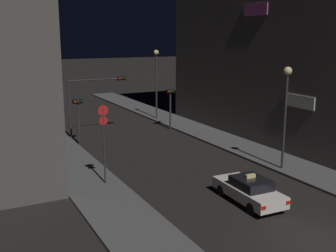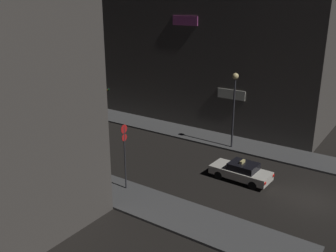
{
  "view_description": "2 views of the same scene",
  "coord_description": "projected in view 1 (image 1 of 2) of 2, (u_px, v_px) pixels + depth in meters",
  "views": [
    {
      "loc": [
        -13.12,
        -11.08,
        8.71
      ],
      "look_at": [
        0.99,
        16.16,
        1.96
      ],
      "focal_mm": 43.73,
      "sensor_mm": 36.0,
      "label": 1
    },
    {
      "loc": [
        -23.77,
        -4.8,
        12.81
      ],
      "look_at": [
        1.22,
        12.39,
        2.55
      ],
      "focal_mm": 40.54,
      "sensor_mm": 36.0,
      "label": 2
    }
  ],
  "objects": [
    {
      "name": "street_lamp_near_block",
      "position": [
        286.0,
        97.0,
        26.06
      ],
      "size": [
        0.55,
        0.55,
        6.68
      ],
      "color": "#2D2D33",
      "rests_on": "sidewalk_right"
    },
    {
      "name": "street_lamp_far_block",
      "position": [
        156.0,
        71.0,
        42.64
      ],
      "size": [
        0.54,
        0.54,
        7.17
      ],
      "color": "#2D2D33",
      "rests_on": "sidewalk_right"
    },
    {
      "name": "traffic_light_right_kerb",
      "position": [
        170.0,
        100.0,
        38.47
      ],
      "size": [
        0.8,
        0.42,
        3.92
      ],
      "color": "#2D2D33",
      "rests_on": "ground_plane"
    },
    {
      "name": "sidewalk_left",
      "position": [
        50.0,
        140.0,
        34.76
      ],
      "size": [
        3.41,
        50.93,
        0.16
      ],
      "primitive_type": "cube",
      "color": "#4C4C4C",
      "rests_on": "ground_plane"
    },
    {
      "name": "sign_pole_left",
      "position": [
        104.0,
        137.0,
        23.74
      ],
      "size": [
        0.61,
        0.1,
        4.7
      ],
      "color": "#2D2D33",
      "rests_on": "sidewalk_left"
    },
    {
      "name": "traffic_light_left_kerb",
      "position": [
        78.0,
        112.0,
        33.12
      ],
      "size": [
        0.8,
        0.42,
        3.81
      ],
      "color": "#2D2D33",
      "rests_on": "ground_plane"
    },
    {
      "name": "traffic_light_overhead",
      "position": [
        93.0,
        93.0,
        36.17
      ],
      "size": [
        5.35,
        0.42,
        5.21
      ],
      "color": "#2D2D33",
      "rests_on": "ground_plane"
    },
    {
      "name": "building_facade_right",
      "position": [
        302.0,
        0.0,
        33.94
      ],
      "size": [
        9.7,
        26.23,
        23.36
      ],
      "color": "#514C47",
      "rests_on": "ground_plane"
    },
    {
      "name": "ground_plane",
      "position": [
        322.0,
        246.0,
        17.37
      ],
      "size": [
        300.0,
        300.0,
        0.0
      ],
      "primitive_type": "plane",
      "color": "black"
    },
    {
      "name": "taxi",
      "position": [
        249.0,
        190.0,
        21.69
      ],
      "size": [
        1.95,
        4.51,
        1.62
      ],
      "color": "silver",
      "rests_on": "ground_plane"
    },
    {
      "name": "sidewalk_right",
      "position": [
        184.0,
        125.0,
        40.65
      ],
      "size": [
        3.41,
        50.93,
        0.16
      ],
      "primitive_type": "cube",
      "color": "#4C4C4C",
      "rests_on": "ground_plane"
    }
  ]
}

